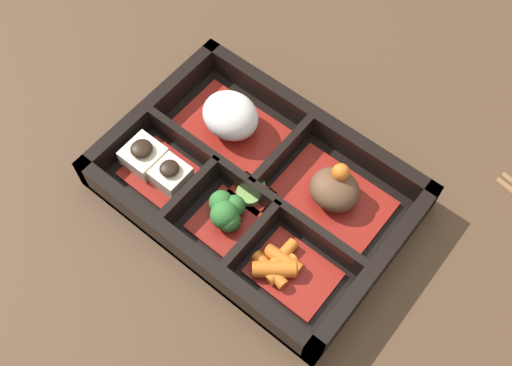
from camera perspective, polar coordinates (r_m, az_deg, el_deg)
name	(u,v)px	position (r m, az deg, el deg)	size (l,w,h in m)	color
ground_plane	(256,195)	(0.61, 0.00, -1.12)	(3.00, 3.00, 0.00)	#4C3523
bento_base	(256,192)	(0.61, 0.00, -0.90)	(0.30, 0.21, 0.01)	black
bento_rim	(254,187)	(0.59, -0.18, -0.37)	(0.30, 0.21, 0.04)	black
bowl_rice	(231,119)	(0.62, -2.43, 6.13)	(0.11, 0.07, 0.05)	maroon
bowl_stew	(334,192)	(0.59, 7.44, -0.85)	(0.11, 0.07, 0.05)	maroon
bowl_tofu	(157,167)	(0.61, -9.39, 1.55)	(0.07, 0.06, 0.04)	maroon
bowl_greens	(225,213)	(0.58, -2.92, -2.91)	(0.06, 0.06, 0.03)	maroon
bowl_carrots	(284,269)	(0.56, 2.72, -8.15)	(0.08, 0.06, 0.02)	maroon
bowl_pickles	(253,194)	(0.59, -0.32, -1.06)	(0.04, 0.03, 0.01)	maroon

